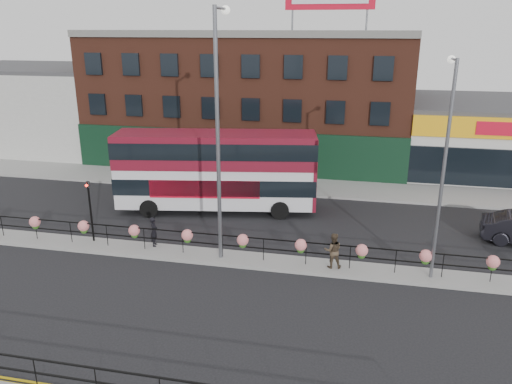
% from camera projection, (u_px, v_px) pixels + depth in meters
% --- Properties ---
extents(ground, '(120.00, 120.00, 0.00)m').
position_uv_depth(ground, '(243.00, 261.00, 23.80)').
color(ground, black).
rests_on(ground, ground).
extents(north_pavement, '(60.00, 4.00, 0.15)m').
position_uv_depth(north_pavement, '(283.00, 185.00, 34.91)').
color(north_pavement, gray).
rests_on(north_pavement, ground).
extents(median, '(60.00, 1.60, 0.15)m').
position_uv_depth(median, '(243.00, 260.00, 23.77)').
color(median, gray).
rests_on(median, ground).
extents(brick_building, '(25.00, 12.21, 10.30)m').
position_uv_depth(brick_building, '(251.00, 96.00, 41.49)').
color(brick_building, brown).
rests_on(brick_building, ground).
extents(supermarket, '(15.00, 12.25, 5.30)m').
position_uv_depth(supermarket, '(505.00, 136.00, 38.26)').
color(supermarket, silver).
rests_on(supermarket, ground).
extents(warehouse_west, '(15.50, 12.00, 7.30)m').
position_uv_depth(warehouse_west, '(38.00, 106.00, 46.00)').
color(warehouse_west, '#B6B6B1').
rests_on(warehouse_west, ground).
extents(median_railing, '(30.04, 0.56, 1.23)m').
position_uv_depth(median_railing, '(243.00, 241.00, 23.47)').
color(median_railing, black).
rests_on(median_railing, median).
extents(south_railing, '(20.04, 0.05, 1.12)m').
position_uv_depth(south_railing, '(95.00, 376.00, 14.52)').
color(south_railing, black).
rests_on(south_railing, south_pavement).
extents(double_decker_bus, '(12.09, 4.73, 4.77)m').
position_uv_depth(double_decker_bus, '(217.00, 164.00, 29.47)').
color(double_decker_bus, silver).
rests_on(double_decker_bus, ground).
extents(pedestrian_a, '(0.72, 0.62, 1.52)m').
position_uv_depth(pedestrian_a, '(154.00, 231.00, 24.90)').
color(pedestrian_a, black).
rests_on(pedestrian_a, median).
extents(pedestrian_b, '(1.03, 0.91, 1.67)m').
position_uv_depth(pedestrian_b, '(333.00, 250.00, 22.61)').
color(pedestrian_b, '#473929').
rests_on(pedestrian_b, median).
extents(lamp_column_west, '(0.41, 2.00, 11.38)m').
position_uv_depth(lamp_column_west, '(219.00, 116.00, 22.02)').
color(lamp_column_west, slate).
rests_on(lamp_column_west, median).
extents(lamp_column_east, '(0.34, 1.65, 9.37)m').
position_uv_depth(lamp_column_east, '(445.00, 153.00, 20.46)').
color(lamp_column_east, slate).
rests_on(lamp_column_east, median).
extents(traffic_light_median, '(0.15, 0.28, 3.65)m').
position_uv_depth(traffic_light_median, '(89.00, 198.00, 24.97)').
color(traffic_light_median, black).
rests_on(traffic_light_median, median).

